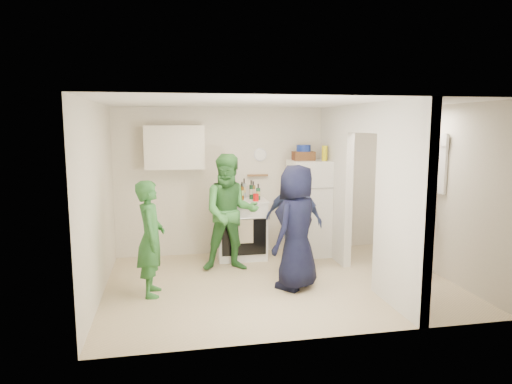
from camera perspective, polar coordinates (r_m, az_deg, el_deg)
floor at (r=6.56m, az=3.06°, el=-11.31°), size 4.80×4.80×0.00m
wall_back at (r=7.89m, az=0.14°, el=1.42°), size 4.80×0.00×4.80m
wall_front at (r=4.65m, az=8.28°, el=-3.66°), size 4.80×0.00×4.80m
wall_left at (r=6.13m, az=-19.18°, el=-1.10°), size 0.00×3.40×3.40m
wall_right at (r=7.22m, az=21.97°, el=0.14°), size 0.00×3.40×3.40m
ceiling at (r=6.18m, az=3.25°, el=11.07°), size 4.80×4.80×0.00m
partition_pier_back at (r=7.65m, az=9.88°, el=1.07°), size 0.12×1.20×2.50m
partition_pier_front at (r=5.67m, az=17.78°, el=-1.78°), size 0.12×1.20×2.50m
partition_header at (r=6.57m, az=13.55°, el=8.95°), size 0.12×1.00×0.40m
stove at (r=7.64m, az=-1.92°, el=-4.59°), size 0.83×0.69×0.98m
upper_cabinet at (r=7.51m, az=-10.17°, el=5.53°), size 0.95×0.34×0.70m
fridge at (r=7.82m, az=6.66°, el=-1.98°), size 0.67×0.65×1.62m
wicker_basket at (r=7.73m, az=5.95°, el=4.51°), size 0.35×0.25×0.15m
blue_bowl at (r=7.72m, az=5.97°, el=5.47°), size 0.24×0.24×0.11m
yellow_cup_stack_top at (r=7.68m, az=8.57°, el=4.81°), size 0.09×0.09×0.25m
wall_clock at (r=7.84m, az=0.53°, el=4.68°), size 0.22×0.02×0.22m
spice_shelf at (r=7.83m, az=0.21°, el=2.10°), size 0.35×0.08×0.03m
nook_window at (r=7.33m, az=21.16°, el=3.45°), size 0.03×0.70×0.80m
nook_window_frame at (r=7.32m, az=21.06°, el=3.45°), size 0.04×0.76×0.86m
nook_valance at (r=7.29m, az=21.04°, el=6.19°), size 0.04×0.82×0.18m
yellow_cup_stack_stove at (r=7.30m, az=-2.61°, el=-0.28°), size 0.09×0.09×0.25m
red_cup at (r=7.38m, az=-0.01°, el=-0.68°), size 0.09×0.09×0.12m
person_green_left at (r=6.08m, az=-13.02°, el=-5.67°), size 0.38×0.56×1.51m
person_green_center at (r=6.92m, az=-3.21°, el=-2.60°), size 0.90×0.72×1.78m
person_denim at (r=6.89m, az=4.66°, el=-3.57°), size 0.94×0.90×1.57m
person_navy at (r=6.19m, az=5.09°, el=-4.40°), size 0.97×0.96×1.69m
person_nook at (r=7.44m, az=18.29°, el=-2.31°), size 0.73×1.18×1.76m
bottle_a at (r=7.60m, az=-4.18°, el=0.30°), size 0.06×0.06×0.31m
bottle_b at (r=7.43m, az=-3.16°, el=0.04°), size 0.07×0.07×0.29m
bottle_c at (r=7.67m, az=-2.62°, el=0.15°), size 0.08×0.08×0.25m
bottle_d at (r=7.47m, az=-1.76°, el=0.12°), size 0.06×0.06×0.30m
bottle_e at (r=7.71m, az=-1.49°, el=0.49°), size 0.06×0.06×0.33m
bottle_f at (r=7.56m, az=-0.61°, el=0.28°), size 0.06×0.06×0.32m
bottle_g at (r=7.71m, az=-0.35°, el=0.32°), size 0.07×0.07×0.28m
bottle_h at (r=7.36m, az=-4.13°, el=-0.24°), size 0.06×0.06×0.25m
bottle_i at (r=7.65m, az=-1.84°, el=0.13°), size 0.06×0.06×0.25m
bottle_j at (r=7.49m, az=0.28°, el=0.01°), size 0.07×0.07×0.27m
bottle_k at (r=7.53m, az=-3.71°, el=0.11°), size 0.07×0.07×0.28m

